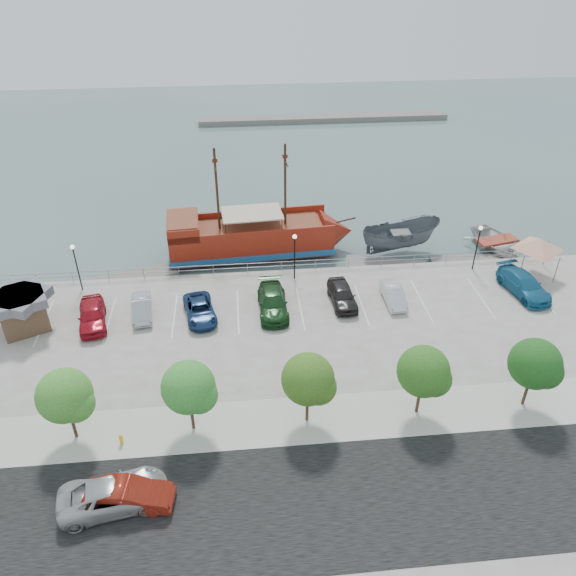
{
  "coord_description": "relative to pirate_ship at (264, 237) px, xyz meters",
  "views": [
    {
      "loc": [
        -4.59,
        -34.49,
        26.09
      ],
      "look_at": [
        -1.0,
        2.0,
        2.0
      ],
      "focal_mm": 35.0,
      "sensor_mm": 36.0,
      "label": 1
    }
  ],
  "objects": [
    {
      "name": "parked_car_d",
      "position": [
        -0.02,
        -10.86,
        -0.09
      ],
      "size": [
        2.32,
        5.57,
        1.61
      ],
      "primitive_type": "imported",
      "rotation": [
        0.0,
        0.0,
        0.01
      ],
      "color": "#183F1B",
      "rests_on": "land_slab"
    },
    {
      "name": "parked_car_f",
      "position": [
        9.84,
        -10.53,
        -0.23
      ],
      "size": [
        1.5,
        4.07,
        1.33
      ],
      "primitive_type": "imported",
      "rotation": [
        0.0,
        0.0,
        0.02
      ],
      "color": "silver",
      "rests_on": "land_slab"
    },
    {
      "name": "fire_hydrant",
      "position": [
        -10.0,
        -23.55,
        -0.5
      ],
      "size": [
        0.25,
        0.25,
        0.73
      ],
      "rotation": [
        0.0,
        0.0,
        0.27
      ],
      "color": "yellow",
      "rests_on": "sidewalk"
    },
    {
      "name": "speedboat",
      "position": [
        22.52,
        -1.47,
        -1.22
      ],
      "size": [
        5.97,
        7.38,
        1.35
      ],
      "primitive_type": "imported",
      "rotation": [
        0.0,
        0.0,
        0.22
      ],
      "color": "silver",
      "rests_on": "ground"
    },
    {
      "name": "parked_car_c",
      "position": [
        -5.74,
        -11.17,
        -0.23
      ],
      "size": [
        3.03,
        5.08,
        1.32
      ],
      "primitive_type": "imported",
      "rotation": [
        0.0,
        0.0,
        0.18
      ],
      "color": "navy",
      "rests_on": "land_slab"
    },
    {
      "name": "street_sedan",
      "position": [
        -8.89,
        -27.84,
        -0.13
      ],
      "size": [
        4.81,
        2.13,
        1.53
      ],
      "primitive_type": "imported",
      "rotation": [
        0.0,
        0.0,
        1.46
      ],
      "color": "maroon",
      "rests_on": "street"
    },
    {
      "name": "patrol_boat",
      "position": [
        12.97,
        -1.02,
        -0.36
      ],
      "size": [
        8.3,
        4.34,
        3.06
      ],
      "primitive_type": "imported",
      "rotation": [
        0.0,
        0.0,
        1.75
      ],
      "color": "#51575E",
      "rests_on": "ground"
    },
    {
      "name": "tree_f",
      "position": [
        15.36,
        -22.83,
        2.41
      ],
      "size": [
        3.3,
        3.2,
        5.0
      ],
      "color": "#473321",
      "rests_on": "sidewalk"
    },
    {
      "name": "street_van",
      "position": [
        -9.7,
        -27.72,
        -0.1
      ],
      "size": [
        6.03,
        3.56,
        1.57
      ],
      "primitive_type": "imported",
      "rotation": [
        0.0,
        0.0,
        1.75
      ],
      "color": "#A5A6A8",
      "rests_on": "street"
    },
    {
      "name": "lamp_post_mid",
      "position": [
        2.21,
        -6.25,
        2.05
      ],
      "size": [
        0.36,
        0.36,
        4.28
      ],
      "color": "black",
      "rests_on": "land_slab"
    },
    {
      "name": "far_shore",
      "position": [
        12.21,
        42.25,
        -1.49
      ],
      "size": [
        40.0,
        3.0,
        0.8
      ],
      "primitive_type": "cube",
      "color": "slate",
      "rests_on": "ground"
    },
    {
      "name": "seawall_railing",
      "position": [
        2.21,
        -4.95,
        -0.37
      ],
      "size": [
        50.0,
        0.06,
        1.0
      ],
      "color": "gray",
      "rests_on": "land_slab"
    },
    {
      "name": "shed",
      "position": [
        -18.96,
        -11.12,
        0.68
      ],
      "size": [
        4.75,
        4.75,
        2.96
      ],
      "rotation": [
        0.0,
        0.0,
        0.43
      ],
      "color": "brown",
      "rests_on": "land_slab"
    },
    {
      "name": "dock_east",
      "position": [
        18.75,
        -3.55,
        -1.7
      ],
      "size": [
        6.74,
        2.42,
        0.38
      ],
      "primitive_type": "cube",
      "rotation": [
        0.0,
        0.0,
        -0.08
      ],
      "color": "slate",
      "rests_on": "ground"
    },
    {
      "name": "sidewalk",
      "position": [
        2.21,
        -22.75,
        -0.88
      ],
      "size": [
        100.0,
        4.0,
        0.05
      ],
      "primitive_type": "cube",
      "color": "beige",
      "rests_on": "land_slab"
    },
    {
      "name": "dock_mid",
      "position": [
        11.07,
        -3.55,
        -1.68
      ],
      "size": [
        7.72,
        3.86,
        0.42
      ],
      "primitive_type": "cube",
      "rotation": [
        0.0,
        0.0,
        -0.24
      ],
      "color": "gray",
      "rests_on": "ground"
    },
    {
      "name": "tree_b",
      "position": [
        -12.64,
        -22.83,
        2.41
      ],
      "size": [
        3.3,
        3.2,
        5.0
      ],
      "color": "#473321",
      "rests_on": "sidewalk"
    },
    {
      "name": "parked_car_b",
      "position": [
        -10.28,
        -10.42,
        -0.21
      ],
      "size": [
        1.97,
        4.29,
        1.36
      ],
      "primitive_type": "imported",
      "rotation": [
        0.0,
        0.0,
        0.13
      ],
      "color": "#AAACB2",
      "rests_on": "land_slab"
    },
    {
      "name": "parked_car_e",
      "position": [
        5.66,
        -10.35,
        -0.1
      ],
      "size": [
        2.13,
        4.73,
        1.58
      ],
      "primitive_type": "imported",
      "rotation": [
        0.0,
        0.0,
        0.06
      ],
      "color": "black",
      "rests_on": "land_slab"
    },
    {
      "name": "parked_car_a",
      "position": [
        -13.92,
        -11.25,
        -0.06
      ],
      "size": [
        2.87,
        5.18,
        1.67
      ],
      "primitive_type": "imported",
      "rotation": [
        0.0,
        0.0,
        0.19
      ],
      "color": "#A4121F",
      "rests_on": "land_slab"
    },
    {
      "name": "parked_car_h",
      "position": [
        20.91,
        -10.36,
        -0.08
      ],
      "size": [
        3.29,
        5.94,
        1.63
      ],
      "primitive_type": "imported",
      "rotation": [
        0.0,
        0.0,
        0.19
      ],
      "color": "#1C638C",
      "rests_on": "land_slab"
    },
    {
      "name": "lamp_post_right",
      "position": [
        18.21,
        -6.25,
        2.05
      ],
      "size": [
        0.36,
        0.36,
        4.28
      ],
      "color": "black",
      "rests_on": "land_slab"
    },
    {
      "name": "canopy_tent",
      "position": [
        23.13,
        -7.36,
        2.51
      ],
      "size": [
        5.48,
        5.48,
        3.92
      ],
      "rotation": [
        0.0,
        0.0,
        -0.18
      ],
      "color": "slate",
      "rests_on": "land_slab"
    },
    {
      "name": "pirate_ship",
      "position": [
        0.0,
        0.0,
        0.0
      ],
      "size": [
        18.08,
        6.12,
        11.3
      ],
      "rotation": [
        0.0,
        0.0,
        0.07
      ],
      "color": "maroon",
      "rests_on": "ground"
    },
    {
      "name": "lamp_post_left",
      "position": [
        -15.79,
        -6.25,
        2.05
      ],
      "size": [
        0.36,
        0.36,
        4.28
      ],
      "color": "black",
      "rests_on": "land_slab"
    },
    {
      "name": "tree_c",
      "position": [
        -5.64,
        -22.83,
        2.41
      ],
      "size": [
        3.3,
        3.2,
        5.0
      ],
      "color": "#473321",
      "rests_on": "sidewalk"
    },
    {
      "name": "dock_west",
      "position": [
        -12.07,
        -3.55,
        -1.67
      ],
      "size": [
        8.05,
        4.49,
        0.44
      ],
      "primitive_type": "cube",
      "rotation": [
        0.0,
        0.0,
        0.31
      ],
      "color": "slate",
      "rests_on": "ground"
    },
    {
      "name": "ground",
      "position": [
        2.21,
        -12.75,
        -1.89
      ],
      "size": [
        160.0,
        160.0,
        0.0
      ],
      "primitive_type": "plane",
      "color": "#4B6263"
    },
    {
      "name": "tree_e",
      "position": [
        8.36,
        -22.83,
        2.41
      ],
      "size": [
        3.3,
        3.2,
        5.0
      ],
      "color": "#473321",
      "rests_on": "sidewalk"
    },
    {
      "name": "street",
      "position": [
        2.21,
        -28.75,
        -0.88
      ],
      "size": [
        100.0,
        8.0,
        0.04
      ],
      "primitive_type": "cube",
      "color": "black",
      "rests_on": "land_slab"
    },
    {
      "name": "tree_d",
      "position": [
        1.36,
        -22.83,
        2.41
      ],
      "size": [
        3.3,
        3.2,
        5.0
      ],
      "color": "#473321",
      "rests_on": "sidewalk"
    }
  ]
}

